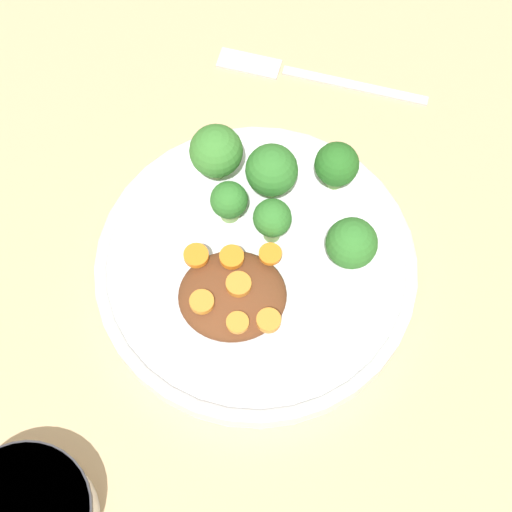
{
  "coord_description": "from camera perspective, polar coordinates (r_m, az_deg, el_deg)",
  "views": [
    {
      "loc": [
        -0.01,
        -0.31,
        0.7
      ],
      "look_at": [
        0.0,
        0.0,
        0.04
      ],
      "focal_mm": 60.0,
      "sensor_mm": 36.0,
      "label": 1
    }
  ],
  "objects": [
    {
      "name": "carrot_slice_6",
      "position": [
        0.72,
        -4.01,
        0.04
      ],
      "size": [
        0.02,
        0.02,
        0.01
      ],
      "primitive_type": "cylinder",
      "color": "orange",
      "rests_on": "stew_mound"
    },
    {
      "name": "carrot_slice_0",
      "position": [
        0.7,
        -1.17,
        -1.89
      ],
      "size": [
        0.02,
        0.02,
        0.01
      ],
      "primitive_type": "cylinder",
      "color": "orange",
      "rests_on": "stew_mound"
    },
    {
      "name": "stew_mound",
      "position": [
        0.72,
        -1.58,
        -2.66
      ],
      "size": [
        0.09,
        0.08,
        0.03
      ],
      "primitive_type": "ellipsoid",
      "color": "brown",
      "rests_on": "plate"
    },
    {
      "name": "broccoli_floret_3",
      "position": [
        0.73,
        1.09,
        2.46
      ],
      "size": [
        0.03,
        0.03,
        0.05
      ],
      "color": "#7FA85B",
      "rests_on": "plate"
    },
    {
      "name": "plate",
      "position": [
        0.75,
        0.0,
        -0.71
      ],
      "size": [
        0.28,
        0.28,
        0.03
      ],
      "color": "white",
      "rests_on": "ground_plane"
    },
    {
      "name": "carrot_slice_4",
      "position": [
        0.69,
        0.85,
        -4.32
      ],
      "size": [
        0.02,
        0.02,
        0.01
      ],
      "primitive_type": "cylinder",
      "color": "orange",
      "rests_on": "stew_mound"
    },
    {
      "name": "carrot_slice_3",
      "position": [
        0.71,
        -1.63,
        -0.07
      ],
      "size": [
        0.02,
        0.02,
        0.01
      ],
      "primitive_type": "cylinder",
      "color": "orange",
      "rests_on": "stew_mound"
    },
    {
      "name": "carrot_slice_5",
      "position": [
        0.69,
        -1.24,
        -4.46
      ],
      "size": [
        0.02,
        0.02,
        0.0
      ],
      "primitive_type": "cylinder",
      "color": "orange",
      "rests_on": "stew_mound"
    },
    {
      "name": "broccoli_floret_1",
      "position": [
        0.76,
        5.4,
        6.05
      ],
      "size": [
        0.04,
        0.04,
        0.05
      ],
      "color": "#759E51",
      "rests_on": "plate"
    },
    {
      "name": "ground_plane",
      "position": [
        0.76,
        0.0,
        -1.14
      ],
      "size": [
        4.0,
        4.0,
        0.0
      ],
      "primitive_type": "plane",
      "color": "tan"
    },
    {
      "name": "fork",
      "position": [
        0.87,
        3.14,
        12.06
      ],
      "size": [
        0.21,
        0.08,
        0.01
      ],
      "rotation": [
        0.0,
        0.0,
        9.13
      ],
      "color": "silver",
      "rests_on": "ground_plane"
    },
    {
      "name": "broccoli_floret_5",
      "position": [
        0.74,
        -1.81,
        3.66
      ],
      "size": [
        0.03,
        0.03,
        0.04
      ],
      "color": "#7FA85B",
      "rests_on": "plate"
    },
    {
      "name": "carrot_slice_1",
      "position": [
        0.7,
        -3.63,
        -3.07
      ],
      "size": [
        0.02,
        0.02,
        0.01
      ],
      "primitive_type": "cylinder",
      "color": "orange",
      "rests_on": "stew_mound"
    },
    {
      "name": "broccoli_floret_4",
      "position": [
        0.75,
        1.05,
        5.7
      ],
      "size": [
        0.05,
        0.05,
        0.06
      ],
      "color": "#759E51",
      "rests_on": "plate"
    },
    {
      "name": "carrot_slice_2",
      "position": [
        0.72,
        0.96,
        0.13
      ],
      "size": [
        0.02,
        0.02,
        0.0
      ],
      "primitive_type": "cylinder",
      "color": "orange",
      "rests_on": "stew_mound"
    },
    {
      "name": "broccoli_floret_0",
      "position": [
        0.76,
        -2.67,
        6.97
      ],
      "size": [
        0.05,
        0.05,
        0.06
      ],
      "color": "#7FA85B",
      "rests_on": "plate"
    },
    {
      "name": "broccoli_floret_2",
      "position": [
        0.72,
        6.38,
        0.93
      ],
      "size": [
        0.04,
        0.04,
        0.06
      ],
      "color": "#759E51",
      "rests_on": "plate"
    }
  ]
}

